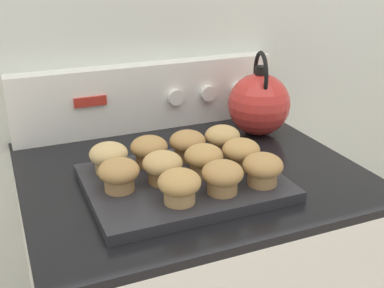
% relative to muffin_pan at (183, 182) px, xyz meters
% --- Properties ---
extents(wall_back, '(8.00, 0.05, 2.40)m').
position_rel_muffin_pan_xyz_m(wall_back, '(0.05, 0.42, 0.26)').
color(wall_back, silver).
rests_on(wall_back, ground_plane).
extents(control_panel, '(0.72, 0.07, 0.18)m').
position_rel_muffin_pan_xyz_m(control_panel, '(0.05, 0.37, 0.08)').
color(control_panel, white).
rests_on(control_panel, stove_range).
extents(muffin_pan, '(0.40, 0.31, 0.02)m').
position_rel_muffin_pan_xyz_m(muffin_pan, '(0.00, 0.00, 0.00)').
color(muffin_pan, '#28282D').
rests_on(muffin_pan, stove_range).
extents(muffin_r0_c1, '(0.08, 0.08, 0.07)m').
position_rel_muffin_pan_xyz_m(muffin_r0_c1, '(-0.04, -0.09, 0.05)').
color(muffin_r0_c1, tan).
rests_on(muffin_r0_c1, muffin_pan).
extents(muffin_r0_c2, '(0.08, 0.08, 0.07)m').
position_rel_muffin_pan_xyz_m(muffin_r0_c2, '(0.04, -0.09, 0.05)').
color(muffin_r0_c2, '#A37A4C').
rests_on(muffin_r0_c2, muffin_pan).
extents(muffin_r0_c3, '(0.08, 0.08, 0.07)m').
position_rel_muffin_pan_xyz_m(muffin_r0_c3, '(0.14, -0.09, 0.05)').
color(muffin_r0_c3, '#A37A4C').
rests_on(muffin_r0_c3, muffin_pan).
extents(muffin_r1_c0, '(0.08, 0.08, 0.07)m').
position_rel_muffin_pan_xyz_m(muffin_r1_c0, '(-0.13, -0.00, 0.05)').
color(muffin_r1_c0, '#A37A4C').
rests_on(muffin_r1_c0, muffin_pan).
extents(muffin_r1_c1, '(0.08, 0.08, 0.07)m').
position_rel_muffin_pan_xyz_m(muffin_r1_c1, '(-0.04, -0.00, 0.05)').
color(muffin_r1_c1, olive).
rests_on(muffin_r1_c1, muffin_pan).
extents(muffin_r1_c2, '(0.08, 0.08, 0.07)m').
position_rel_muffin_pan_xyz_m(muffin_r1_c2, '(0.04, 0.00, 0.05)').
color(muffin_r1_c2, '#A37A4C').
rests_on(muffin_r1_c2, muffin_pan).
extents(muffin_r1_c3, '(0.08, 0.08, 0.07)m').
position_rel_muffin_pan_xyz_m(muffin_r1_c3, '(0.13, -0.00, 0.05)').
color(muffin_r1_c3, olive).
rests_on(muffin_r1_c3, muffin_pan).
extents(muffin_r2_c0, '(0.08, 0.08, 0.07)m').
position_rel_muffin_pan_xyz_m(muffin_r2_c0, '(-0.13, 0.09, 0.05)').
color(muffin_r2_c0, '#A37A4C').
rests_on(muffin_r2_c0, muffin_pan).
extents(muffin_r2_c1, '(0.08, 0.08, 0.07)m').
position_rel_muffin_pan_xyz_m(muffin_r2_c1, '(-0.04, 0.09, 0.05)').
color(muffin_r2_c1, olive).
rests_on(muffin_r2_c1, muffin_pan).
extents(muffin_r2_c2, '(0.08, 0.08, 0.07)m').
position_rel_muffin_pan_xyz_m(muffin_r2_c2, '(0.04, 0.09, 0.05)').
color(muffin_r2_c2, olive).
rests_on(muffin_r2_c2, muffin_pan).
extents(muffin_r2_c3, '(0.08, 0.08, 0.07)m').
position_rel_muffin_pan_xyz_m(muffin_r2_c3, '(0.13, 0.09, 0.05)').
color(muffin_r2_c3, '#A37A4C').
rests_on(muffin_r2_c3, muffin_pan).
extents(tea_kettle, '(0.16, 0.19, 0.22)m').
position_rel_muffin_pan_xyz_m(tea_kettle, '(0.30, 0.21, 0.07)').
color(tea_kettle, red).
rests_on(tea_kettle, stove_range).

